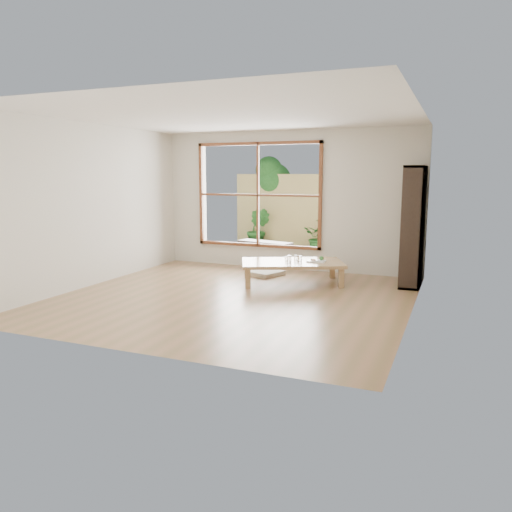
{
  "coord_description": "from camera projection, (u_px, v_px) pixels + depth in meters",
  "views": [
    {
      "loc": [
        3.01,
        -6.51,
        1.79
      ],
      "look_at": [
        0.14,
        0.5,
        0.55
      ],
      "focal_mm": 35.0,
      "sensor_mm": 36.0,
      "label": 1
    }
  ],
  "objects": [
    {
      "name": "garden_tree",
      "position": [
        270.0,
        181.0,
        12.02
      ],
      "size": [
        1.04,
        0.85,
        2.22
      ],
      "color": "#4C3D2D",
      "rests_on": "ground"
    },
    {
      "name": "shrub_left",
      "position": [
        258.0,
        229.0,
        11.66
      ],
      "size": [
        0.55,
        0.44,
        1.0
      ],
      "primitive_type": "imported",
      "rotation": [
        0.0,
        0.0,
        -0.0
      ],
      "color": "#2B6A27",
      "rests_on": "deck"
    },
    {
      "name": "food_tray",
      "position": [
        317.0,
        260.0,
        8.26
      ],
      "size": [
        0.31,
        0.24,
        0.09
      ],
      "rotation": [
        0.0,
        0.0,
        0.09
      ],
      "color": "white",
      "rests_on": "low_table"
    },
    {
      "name": "glass_short",
      "position": [
        296.0,
        258.0,
        8.42
      ],
      "size": [
        0.06,
        0.06,
        0.08
      ],
      "primitive_type": "cylinder",
      "color": "silver",
      "rests_on": "low_table"
    },
    {
      "name": "garden_bench",
      "position": [
        265.0,
        244.0,
        10.49
      ],
      "size": [
        1.24,
        0.63,
        0.38
      ],
      "rotation": [
        0.0,
        0.0,
        -0.24
      ],
      "color": "black",
      "rests_on": "deck"
    },
    {
      "name": "deck",
      "position": [
        278.0,
        258.0,
        10.84
      ],
      "size": [
        2.8,
        2.0,
        0.05
      ],
      "primitive_type": "cube",
      "color": "#3B332B",
      "rests_on": "ground"
    },
    {
      "name": "floor_cushion",
      "position": [
        265.0,
        273.0,
        8.98
      ],
      "size": [
        0.68,
        0.68,
        0.08
      ],
      "primitive_type": "cube",
      "rotation": [
        0.0,
        0.0,
        -0.36
      ],
      "color": "beige",
      "rests_on": "ground"
    },
    {
      "name": "glass_small",
      "position": [
        287.0,
        259.0,
        8.34
      ],
      "size": [
        0.06,
        0.06,
        0.07
      ],
      "primitive_type": "cylinder",
      "color": "silver",
      "rests_on": "low_table"
    },
    {
      "name": "low_table",
      "position": [
        292.0,
        264.0,
        8.29
      ],
      "size": [
        1.89,
        1.53,
        0.36
      ],
      "rotation": [
        0.0,
        0.0,
        0.42
      ],
      "color": "#A77B51",
      "rests_on": "ground"
    },
    {
      "name": "bamboo_fence",
      "position": [
        292.0,
        213.0,
        11.61
      ],
      "size": [
        2.8,
        0.06,
        1.8
      ],
      "primitive_type": "cube",
      "color": "#DCC570",
      "rests_on": "ground"
    },
    {
      "name": "bookshelf",
      "position": [
        413.0,
        226.0,
        8.03
      ],
      "size": [
        0.31,
        0.87,
        1.93
      ],
      "primitive_type": "cube",
      "color": "black",
      "rests_on": "ground"
    },
    {
      "name": "ground",
      "position": [
        234.0,
        297.0,
        7.36
      ],
      "size": [
        5.0,
        5.0,
        0.0
      ],
      "primitive_type": "plane",
      "color": "#9A6F4D",
      "rests_on": "ground"
    },
    {
      "name": "glass_tall",
      "position": [
        289.0,
        259.0,
        8.12
      ],
      "size": [
        0.07,
        0.07,
        0.13
      ],
      "primitive_type": "cylinder",
      "color": "silver",
      "rests_on": "low_table"
    },
    {
      "name": "shrub_right",
      "position": [
        321.0,
        237.0,
        11.06
      ],
      "size": [
        0.78,
        0.69,
        0.8
      ],
      "primitive_type": "imported",
      "rotation": [
        0.0,
        0.0,
        0.1
      ],
      "color": "#2B6A27",
      "rests_on": "deck"
    },
    {
      "name": "glass_mid",
      "position": [
        300.0,
        259.0,
        8.26
      ],
      "size": [
        0.07,
        0.07,
        0.1
      ],
      "primitive_type": "cylinder",
      "color": "silver",
      "rests_on": "low_table"
    }
  ]
}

